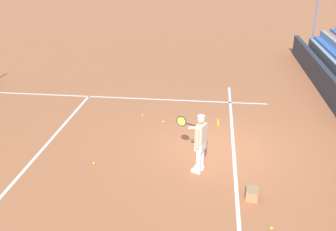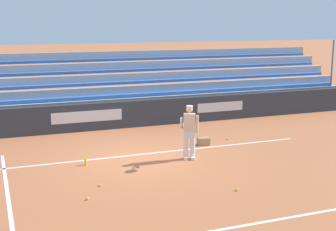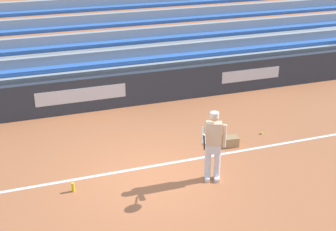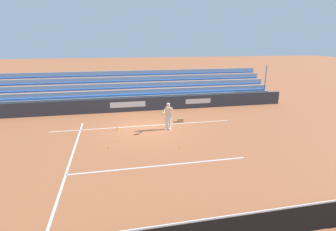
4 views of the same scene
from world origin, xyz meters
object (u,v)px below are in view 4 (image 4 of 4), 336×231
Objects in this scene: tennis_player at (168,116)px; ball_box_cardboard at (180,120)px; tennis_ball_toward_net at (109,147)px; tennis_ball_midcourt at (118,141)px; water_bottle at (118,128)px; tennis_ball_far_right at (180,147)px; tennis_ball_stray_back at (194,119)px.

tennis_player is 1.98m from ball_box_cardboard.
tennis_player reaches higher than tennis_ball_toward_net.
tennis_ball_midcourt is at bearing 24.43° from tennis_player.
water_bottle is (4.36, 0.86, -0.02)m from ball_box_cardboard.
water_bottle reaches higher than tennis_ball_midcourt.
water_bottle is at bearing -48.66° from tennis_ball_far_right.
tennis_player is 3.04m from tennis_ball_stray_back.
tennis_ball_stray_back is at bearing -143.16° from tennis_player.
ball_box_cardboard is at bearing -104.78° from tennis_ball_far_right.
tennis_ball_toward_net is (6.05, 4.05, 0.00)m from tennis_ball_stray_back.
tennis_player is at bearing 170.40° from water_bottle.
tennis_ball_toward_net is 3.79m from tennis_ball_far_right.
tennis_player is 25.98× the size of tennis_ball_midcourt.
tennis_ball_midcourt is 2.00m from water_bottle.
ball_box_cardboard reaches higher than tennis_ball_far_right.
tennis_ball_far_right is 0.30× the size of water_bottle.
tennis_ball_toward_net is at bearing 31.77° from tennis_player.
tennis_player is 3.62m from tennis_ball_midcourt.
tennis_ball_far_right is at bearing 153.14° from tennis_ball_midcourt.
tennis_ball_midcourt is at bearing 30.05° from tennis_ball_stray_back.
tennis_ball_midcourt is (3.20, -1.62, 0.00)m from tennis_ball_far_right.
ball_box_cardboard is 6.06× the size of tennis_ball_midcourt.
tennis_player is at bearing -148.23° from tennis_ball_toward_net.
tennis_ball_toward_net is (3.72, 2.30, -0.86)m from tennis_player.
tennis_ball_midcourt is (4.38, 2.85, -0.10)m from ball_box_cardboard.
water_bottle reaches higher than tennis_ball_stray_back.
tennis_ball_stray_back is 5.65m from water_bottle.
tennis_ball_far_right is at bearing 75.22° from ball_box_cardboard.
tennis_ball_midcourt is at bearing 33.08° from ball_box_cardboard.
water_bottle reaches higher than tennis_ball_toward_net.
tennis_ball_toward_net is at bearing -11.81° from tennis_ball_far_right.
ball_box_cardboard is 4.63m from tennis_ball_far_right.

